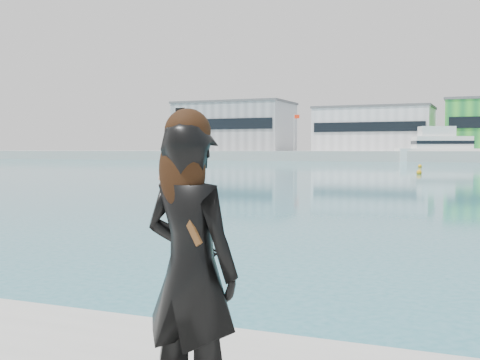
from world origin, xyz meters
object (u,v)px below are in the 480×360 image
object	(u,v)px
buoy_far	(420,167)
woman	(190,261)
buoy_extra	(419,174)
motor_yacht	(445,149)

from	to	relation	value
buoy_far	woman	bearing A→B (deg)	-84.76
woman	buoy_extra	bearing A→B (deg)	-73.73
motor_yacht	woman	bearing A→B (deg)	-107.16
motor_yacht	buoy_extra	bearing A→B (deg)	-108.58
motor_yacht	buoy_far	xyz separation A→B (m)	(-0.22, -38.94, -2.44)
motor_yacht	buoy_extra	world-z (taller)	motor_yacht
buoy_far	motor_yacht	bearing A→B (deg)	89.68
motor_yacht	buoy_extra	size ratio (longest dim) A/B	38.47
motor_yacht	woman	world-z (taller)	motor_yacht
buoy_extra	woman	bearing A→B (deg)	-85.05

